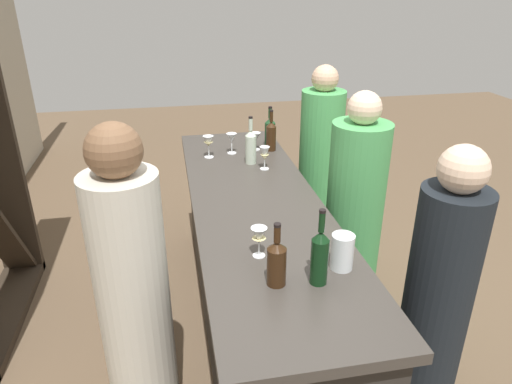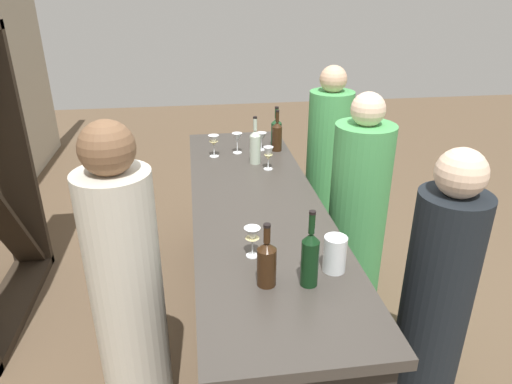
# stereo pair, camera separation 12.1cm
# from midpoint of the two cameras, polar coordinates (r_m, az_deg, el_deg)

# --- Properties ---
(ground_plane) EXTENTS (12.00, 12.00, 0.00)m
(ground_plane) POSITION_cam_midpoint_polar(r_m,az_deg,el_deg) (3.17, -1.14, -16.21)
(ground_plane) COLOR brown
(bar_counter) EXTENTS (2.59, 0.73, 0.92)m
(bar_counter) POSITION_cam_midpoint_polar(r_m,az_deg,el_deg) (2.88, -1.21, -9.21)
(bar_counter) COLOR #2A2723
(bar_counter) RESTS_ON ground
(wine_bottle_leftmost_dark_green) EXTENTS (0.07, 0.07, 0.34)m
(wine_bottle_leftmost_dark_green) POSITION_cam_midpoint_polar(r_m,az_deg,el_deg) (1.91, 6.03, -7.84)
(wine_bottle_leftmost_dark_green) COLOR black
(wine_bottle_leftmost_dark_green) RESTS_ON bar_counter
(wine_bottle_second_left_amber_brown) EXTENTS (0.08, 0.08, 0.28)m
(wine_bottle_second_left_amber_brown) POSITION_cam_midpoint_polar(r_m,az_deg,el_deg) (1.90, 0.72, -8.61)
(wine_bottle_second_left_amber_brown) COLOR #331E0F
(wine_bottle_second_left_amber_brown) RESTS_ON bar_counter
(wine_bottle_center_clear_pale) EXTENTS (0.08, 0.08, 0.33)m
(wine_bottle_center_clear_pale) POSITION_cam_midpoint_polar(r_m,az_deg,el_deg) (3.16, -1.75, 5.70)
(wine_bottle_center_clear_pale) COLOR #B7C6B2
(wine_bottle_center_clear_pale) RESTS_ON bar_counter
(wine_bottle_second_right_amber_brown) EXTENTS (0.07, 0.07, 0.30)m
(wine_bottle_second_right_amber_brown) POSITION_cam_midpoint_polar(r_m,az_deg,el_deg) (3.41, 0.85, 7.00)
(wine_bottle_second_right_amber_brown) COLOR #331E0F
(wine_bottle_second_right_amber_brown) RESTS_ON bar_counter
(wine_bottle_rightmost_olive_green) EXTENTS (0.08, 0.08, 0.30)m
(wine_bottle_rightmost_olive_green) POSITION_cam_midpoint_polar(r_m,az_deg,el_deg) (3.50, 0.74, 7.47)
(wine_bottle_rightmost_olive_green) COLOR #193D1E
(wine_bottle_rightmost_olive_green) RESTS_ON bar_counter
(wine_glass_near_left) EXTENTS (0.08, 0.08, 0.13)m
(wine_glass_near_left) POSITION_cam_midpoint_polar(r_m,az_deg,el_deg) (3.43, -1.08, 6.71)
(wine_glass_near_left) COLOR white
(wine_glass_near_left) RESTS_ON bar_counter
(wine_glass_near_center) EXTENTS (0.07, 0.07, 0.16)m
(wine_glass_near_center) POSITION_cam_midpoint_polar(r_m,az_deg,el_deg) (3.06, -0.06, 4.62)
(wine_glass_near_center) COLOR white
(wine_glass_near_center) RESTS_ON bar_counter
(wine_glass_near_right) EXTENTS (0.07, 0.07, 0.15)m
(wine_glass_near_right) POSITION_cam_midpoint_polar(r_m,az_deg,el_deg) (3.36, -4.07, 6.54)
(wine_glass_near_right) COLOR white
(wine_glass_near_right) RESTS_ON bar_counter
(wine_glass_far_left) EXTENTS (0.07, 0.07, 0.15)m
(wine_glass_far_left) POSITION_cam_midpoint_polar(r_m,az_deg,el_deg) (2.08, -1.30, -5.51)
(wine_glass_far_left) COLOR white
(wine_glass_far_left) RESTS_ON bar_counter
(wine_glass_far_center) EXTENTS (0.08, 0.08, 0.16)m
(wine_glass_far_center) POSITION_cam_midpoint_polar(r_m,az_deg,el_deg) (3.29, -6.94, 6.11)
(wine_glass_far_center) COLOR white
(wine_glass_far_center) RESTS_ON bar_counter
(water_pitcher) EXTENTS (0.10, 0.10, 0.16)m
(water_pitcher) POSITION_cam_midpoint_polar(r_m,az_deg,el_deg) (2.04, 8.90, -7.30)
(water_pitcher) COLOR silver
(water_pitcher) RESTS_ON bar_counter
(person_left_guest) EXTENTS (0.48, 0.48, 1.49)m
(person_left_guest) POSITION_cam_midpoint_polar(r_m,az_deg,el_deg) (3.07, 10.89, -2.73)
(person_left_guest) COLOR #4CA559
(person_left_guest) RESTS_ON ground
(person_center_guest) EXTENTS (0.41, 0.41, 1.49)m
(person_center_guest) POSITION_cam_midpoint_polar(r_m,az_deg,el_deg) (3.87, 6.99, 3.49)
(person_center_guest) COLOR #4CA559
(person_center_guest) RESTS_ON ground
(person_right_guest) EXTENTS (0.34, 0.34, 1.43)m
(person_right_guest) POSITION_cam_midpoint_polar(r_m,az_deg,el_deg) (2.49, 20.27, -11.48)
(person_right_guest) COLOR black
(person_right_guest) RESTS_ON ground
(person_server_behind) EXTENTS (0.40, 0.40, 1.59)m
(person_server_behind) POSITION_cam_midpoint_polar(r_m,az_deg,el_deg) (2.23, -16.30, -13.01)
(person_server_behind) COLOR beige
(person_server_behind) RESTS_ON ground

